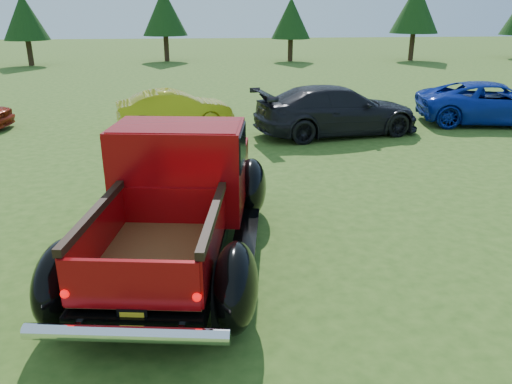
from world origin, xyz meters
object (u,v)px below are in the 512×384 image
object	(u,v)px
tree_mid_left	(164,12)
show_car_grey	(337,110)
tree_mid_right	(291,18)
pickup_truck	(181,191)
tree_east	(416,8)
show_car_blue	(494,103)
show_car_yellow	(175,109)
tree_west	(24,17)

from	to	relation	value
tree_mid_left	show_car_grey	size ratio (longest dim) A/B	0.98
tree_mid_left	show_car_grey	world-z (taller)	tree_mid_left
tree_mid_right	pickup_truck	bearing A→B (deg)	-103.26
tree_east	tree_mid_left	bearing A→B (deg)	175.24
tree_east	pickup_truck	xyz separation A→B (m)	(-16.01, -29.25, -2.69)
tree_east	show_car_blue	distance (m)	22.00
pickup_truck	show_car_yellow	xyz separation A→B (m)	(-0.49, 8.79, -0.37)
show_car_yellow	show_car_grey	distance (m)	5.21
tree_east	show_car_grey	bearing A→B (deg)	-117.68
show_car_yellow	show_car_grey	bearing A→B (deg)	-117.83
tree_east	show_car_blue	size ratio (longest dim) A/B	1.09
show_car_blue	tree_mid_left	bearing A→B (deg)	38.98
show_car_yellow	show_car_grey	xyz separation A→B (m)	(5.00, -1.47, 0.14)
tree_east	pickup_truck	world-z (taller)	tree_east
tree_west	pickup_truck	xyz separation A→B (m)	(10.99, -28.75, -2.14)
tree_east	show_car_blue	world-z (taller)	tree_east
tree_east	pickup_truck	bearing A→B (deg)	-118.70
show_car_yellow	show_car_grey	world-z (taller)	show_car_grey
tree_mid_right	tree_east	xyz separation A→B (m)	(9.00, -0.50, 0.68)
tree_mid_right	show_car_grey	size ratio (longest dim) A/B	0.86
tree_east	show_car_blue	bearing A→B (deg)	-105.58
show_car_grey	show_car_blue	size ratio (longest dim) A/B	1.03
tree_mid_right	show_car_grey	world-z (taller)	tree_mid_right
show_car_yellow	show_car_blue	world-z (taller)	show_car_blue
show_car_yellow	tree_west	bearing A→B (deg)	16.26
show_car_grey	tree_west	bearing A→B (deg)	25.56
pickup_truck	tree_mid_left	bearing A→B (deg)	102.60
tree_mid_right	tree_west	bearing A→B (deg)	-176.82
tree_mid_left	tree_east	world-z (taller)	tree_east
tree_mid_right	show_car_blue	bearing A→B (deg)	-81.68
tree_west	tree_mid_left	world-z (taller)	tree_mid_left
tree_mid_right	show_car_grey	bearing A→B (deg)	-96.36
show_car_yellow	tree_east	bearing A→B (deg)	-50.38
tree_mid_left	tree_mid_right	distance (m)	9.06
show_car_yellow	tree_mid_right	bearing A→B (deg)	-31.18
tree_mid_right	pickup_truck	xyz separation A→B (m)	(-7.01, -29.75, -2.00)
tree_mid_left	tree_mid_right	xyz separation A→B (m)	(9.00, -1.00, -0.41)
show_car_grey	tree_mid_left	bearing A→B (deg)	5.18
show_car_blue	tree_east	bearing A→B (deg)	-4.96
pickup_truck	tree_east	bearing A→B (deg)	70.20
pickup_truck	show_car_yellow	world-z (taller)	pickup_truck
tree_west	tree_mid_left	distance (m)	9.22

